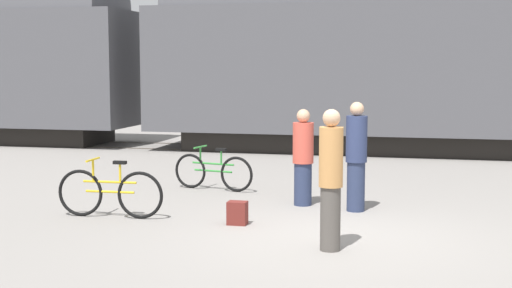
{
  "coord_description": "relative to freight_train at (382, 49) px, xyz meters",
  "views": [
    {
      "loc": [
        1.18,
        -9.34,
        2.29
      ],
      "look_at": [
        -1.36,
        1.27,
        1.1
      ],
      "focal_mm": 50.0,
      "sensor_mm": 36.0,
      "label": 1
    }
  ],
  "objects": [
    {
      "name": "rail_near",
      "position": [
        -0.0,
        -0.72,
        -2.75
      ],
      "size": [
        51.39,
        0.07,
        0.01
      ],
      "primitive_type": "cube",
      "color": "#4C4238",
      "rests_on": "ground_plane"
    },
    {
      "name": "freight_train",
      "position": [
        0.0,
        0.0,
        0.0
      ],
      "size": [
        39.39,
        2.8,
        5.22
      ],
      "color": "black",
      "rests_on": "ground_plane"
    },
    {
      "name": "person_in_tan",
      "position": [
        0.05,
        -10.53,
        -1.85
      ],
      "size": [
        0.3,
        0.3,
        1.77
      ],
      "rotation": [
        0.0,
        0.0,
        0.0
      ],
      "color": "#514C47",
      "rests_on": "ground_plane"
    },
    {
      "name": "bicycle_yellow",
      "position": [
        -3.47,
        -9.36,
        -2.37
      ],
      "size": [
        1.69,
        0.46,
        0.9
      ],
      "color": "black",
      "rests_on": "ground_plane"
    },
    {
      "name": "person_in_navy",
      "position": [
        0.12,
        -8.0,
        -1.88
      ],
      "size": [
        0.34,
        0.34,
        1.74
      ],
      "rotation": [
        0.0,
        0.0,
        2.05
      ],
      "color": "#283351",
      "rests_on": "ground_plane"
    },
    {
      "name": "rail_far",
      "position": [
        -0.0,
        0.72,
        -2.75
      ],
      "size": [
        51.39,
        0.07,
        0.01
      ],
      "primitive_type": "cube",
      "color": "#4C4238",
      "rests_on": "ground_plane"
    },
    {
      "name": "person_in_red",
      "position": [
        -0.78,
        -7.72,
        -1.96
      ],
      "size": [
        0.34,
        0.34,
        1.59
      ],
      "rotation": [
        0.0,
        0.0,
        4.38
      ],
      "color": "#283351",
      "rests_on": "ground_plane"
    },
    {
      "name": "ground_plane",
      "position": [
        -0.0,
        -9.88,
        -2.76
      ],
      "size": [
        80.0,
        80.0,
        0.0
      ],
      "primitive_type": "plane",
      "color": "gray"
    },
    {
      "name": "backpack",
      "position": [
        -1.46,
        -9.39,
        -2.59
      ],
      "size": [
        0.28,
        0.2,
        0.34
      ],
      "color": "maroon",
      "rests_on": "ground_plane"
    },
    {
      "name": "bicycle_green",
      "position": [
        -2.65,
        -6.66,
        -2.41
      ],
      "size": [
        1.61,
        0.47,
        0.81
      ],
      "color": "black",
      "rests_on": "ground_plane"
    }
  ]
}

